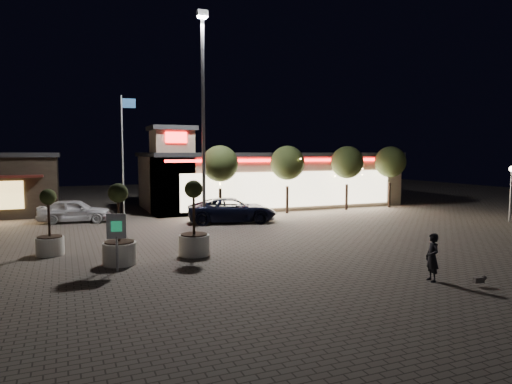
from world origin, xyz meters
name	(u,v)px	position (x,y,z in m)	size (l,w,h in m)	color
ground	(213,257)	(0.00, 0.00, 0.00)	(90.00, 90.00, 0.00)	#61574E
retail_building	(266,178)	(9.51, 15.82, 2.21)	(20.40, 8.40, 6.10)	tan
floodlight_pole	(203,106)	(2.00, 8.00, 7.02)	(0.60, 0.40, 12.38)	gray
flagpole	(124,146)	(-1.90, 13.00, 4.74)	(0.95, 0.10, 8.00)	white
lamp_post_east	(511,183)	(20.00, 2.00, 2.46)	(0.36, 0.36, 3.48)	gray
string_tree_a	(220,164)	(4.00, 11.00, 3.56)	(2.42, 2.42, 4.79)	#332319
string_tree_b	(287,163)	(9.00, 11.00, 3.56)	(2.42, 2.42, 4.79)	#332319
string_tree_c	(347,163)	(14.00, 11.00, 3.56)	(2.42, 2.42, 4.79)	#332319
string_tree_d	(390,162)	(18.00, 11.00, 3.56)	(2.42, 2.42, 4.79)	#332319
pickup_truck	(232,210)	(3.97, 8.55, 0.76)	(2.52, 5.46, 1.52)	black
white_sedan	(75,211)	(-5.03, 12.33, 0.73)	(1.72, 4.27, 1.45)	white
pedestrian	(432,257)	(5.72, -6.26, 0.81)	(0.59, 0.39, 1.63)	black
dog	(481,279)	(6.71, -7.36, 0.24)	(0.45, 0.20, 0.24)	#59514C
planter_left	(50,235)	(-6.21, 3.03, 0.86)	(1.14, 1.14, 2.80)	silver
planter_mid	(119,239)	(-3.69, 0.24, 0.97)	(1.28, 1.28, 3.15)	silver
planter_right	(194,232)	(-0.61, 0.64, 0.98)	(1.29, 1.29, 3.17)	silver
valet_sign	(116,231)	(-3.89, -0.82, 1.48)	(0.69, 0.22, 2.11)	gray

